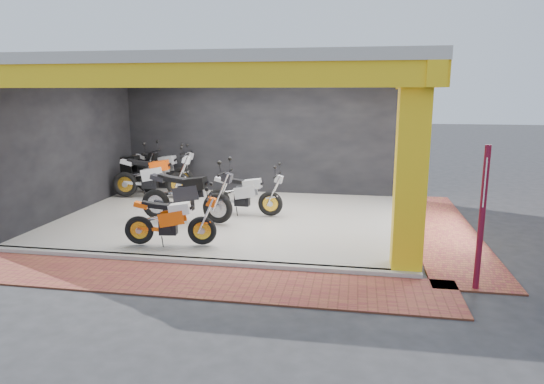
{
  "coord_description": "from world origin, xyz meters",
  "views": [
    {
      "loc": [
        2.86,
        -8.91,
        3.04
      ],
      "look_at": [
        1.08,
        1.22,
        0.9
      ],
      "focal_mm": 32.0,
      "sensor_mm": 36.0,
      "label": 1
    }
  ],
  "objects": [
    {
      "name": "signpost",
      "position": [
        4.76,
        -1.37,
        1.24
      ],
      "size": [
        0.09,
        0.31,
        2.27
      ],
      "rotation": [
        0.0,
        0.0,
        -0.25
      ],
      "color": "maroon",
      "rests_on": "ground"
    },
    {
      "name": "showroom_ceiling",
      "position": [
        0.0,
        2.0,
        3.6
      ],
      "size": [
        8.4,
        6.4,
        0.2
      ],
      "primitive_type": "cube",
      "color": "beige",
      "rests_on": "corner_column"
    },
    {
      "name": "paver_right",
      "position": [
        4.8,
        2.0,
        0.01
      ],
      "size": [
        1.4,
        7.0,
        0.03
      ],
      "primitive_type": "cube",
      "color": "#9B4F32",
      "rests_on": "ground"
    },
    {
      "name": "floor_kerb",
      "position": [
        0.0,
        -1.02,
        0.05
      ],
      "size": [
        8.0,
        0.2,
        0.1
      ],
      "primitive_type": "cube",
      "color": "silver",
      "rests_on": "ground"
    },
    {
      "name": "corner_column",
      "position": [
        3.75,
        -0.75,
        1.75
      ],
      "size": [
        0.5,
        0.5,
        3.5
      ],
      "primitive_type": "cube",
      "color": "yellow",
      "rests_on": "ground"
    },
    {
      "name": "moto_hero",
      "position": [
        -0.03,
        -0.27,
        0.68
      ],
      "size": [
        1.97,
        0.97,
        1.16
      ],
      "primitive_type": null,
      "rotation": [
        0.0,
        0.0,
        0.15
      ],
      "color": "#F7550A",
      "rests_on": "showroom_floor"
    },
    {
      "name": "back_wall",
      "position": [
        0.0,
        5.1,
        1.75
      ],
      "size": [
        8.2,
        0.2,
        3.5
      ],
      "primitive_type": "cube",
      "color": "black",
      "rests_on": "ground"
    },
    {
      "name": "header_beam_front",
      "position": [
        0.0,
        -1.0,
        3.3
      ],
      "size": [
        8.4,
        0.3,
        0.4
      ],
      "primitive_type": "cube",
      "color": "yellow",
      "rests_on": "corner_column"
    },
    {
      "name": "moto_row_c",
      "position": [
        -2.0,
        3.72,
        0.82
      ],
      "size": [
        2.45,
        1.14,
        1.44
      ],
      "primitive_type": null,
      "rotation": [
        0.0,
        0.0,
        0.11
      ],
      "color": "#B5B8BE",
      "rests_on": "showroom_floor"
    },
    {
      "name": "moto_row_e",
      "position": [
        -2.28,
        4.78,
        0.8
      ],
      "size": [
        2.41,
        1.21,
        1.41
      ],
      "primitive_type": null,
      "rotation": [
        0.0,
        0.0,
        -0.16
      ],
      "color": "#9A9CA1",
      "rests_on": "showroom_floor"
    },
    {
      "name": "showroom_floor",
      "position": [
        0.0,
        2.0,
        0.05
      ],
      "size": [
        8.0,
        6.0,
        0.1
      ],
      "primitive_type": "cube",
      "color": "silver",
      "rests_on": "ground"
    },
    {
      "name": "moto_row_a",
      "position": [
        0.88,
        2.14,
        0.71
      ],
      "size": [
        2.03,
        0.82,
        1.22
      ],
      "primitive_type": null,
      "rotation": [
        0.0,
        0.0,
        -0.04
      ],
      "color": "#A9ABB1",
      "rests_on": "showroom_floor"
    },
    {
      "name": "left_wall",
      "position": [
        -4.1,
        2.0,
        1.75
      ],
      "size": [
        0.2,
        6.2,
        3.5
      ],
      "primitive_type": "cube",
      "color": "black",
      "rests_on": "ground"
    },
    {
      "name": "paver_front",
      "position": [
        0.0,
        -1.8,
        0.01
      ],
      "size": [
        9.0,
        1.4,
        0.03
      ],
      "primitive_type": "cube",
      "color": "#9B4F32",
      "rests_on": "ground"
    },
    {
      "name": "moto_row_d",
      "position": [
        -3.19,
        4.24,
        0.84
      ],
      "size": [
        2.53,
        1.29,
        1.47
      ],
      "primitive_type": null,
      "rotation": [
        0.0,
        0.0,
        -0.17
      ],
      "color": "black",
      "rests_on": "showroom_floor"
    },
    {
      "name": "ground",
      "position": [
        0.0,
        0.0,
        0.0
      ],
      "size": [
        80.0,
        80.0,
        0.0
      ],
      "primitive_type": "plane",
      "color": "#2D2D30",
      "rests_on": "ground"
    },
    {
      "name": "header_beam_right",
      "position": [
        4.0,
        2.0,
        3.3
      ],
      "size": [
        0.3,
        6.4,
        0.4
      ],
      "primitive_type": "cube",
      "color": "yellow",
      "rests_on": "corner_column"
    },
    {
      "name": "moto_row_b",
      "position": [
        -0.16,
        1.26,
        0.82
      ],
      "size": [
        2.42,
        1.07,
        1.44
      ],
      "primitive_type": null,
      "rotation": [
        0.0,
        0.0,
        -0.09
      ],
      "color": "black",
      "rests_on": "showroom_floor"
    }
  ]
}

